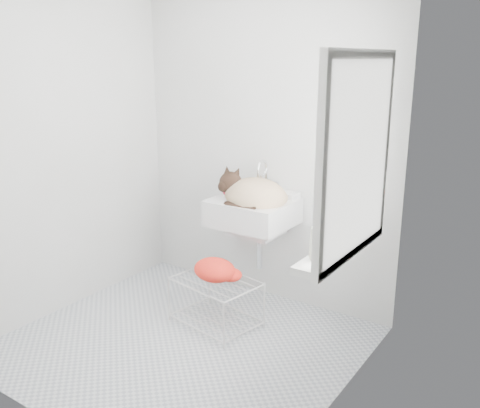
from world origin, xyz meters
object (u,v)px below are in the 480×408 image
Objects in this scene: sink at (253,200)px; bottle_a at (317,260)px; bottle_c at (352,236)px; wire_rack at (216,305)px; cat at (253,195)px; bottle_b at (340,244)px.

sink is 2.80× the size of bottle_a.
bottle_a reaches higher than bottle_c.
cat is at bearing 80.44° from wire_rack.
wire_rack is (-0.06, -0.38, -0.74)m from cat.
sink is at bearing 138.51° from bottle_a.
bottle_b is (0.91, -0.51, -0.04)m from cat.
bottle_c is at bearing 2.25° from wire_rack.
bottle_b is at bearing 90.00° from bottle_a.
sink is 0.81m from wire_rack.
bottle_a is at bearing -30.30° from cat.
sink is 0.99m from bottle_c.
bottle_b is (0.00, 0.28, 0.00)m from bottle_a.
bottle_b is at bearing -7.94° from wire_rack.
bottle_a reaches higher than wire_rack.
bottle_c is (0.98, 0.04, 0.70)m from wire_rack.
cat reaches higher than bottle_b.
sink is at bearing 150.07° from bottle_b.
bottle_c is at bearing -21.15° from sink.
sink reaches higher than bottle_a.
cat is at bearing 159.63° from bottle_c.
sink is at bearing 82.39° from wire_rack.
cat is at bearing -59.77° from sink.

